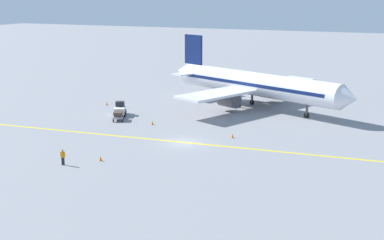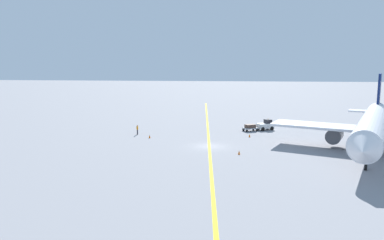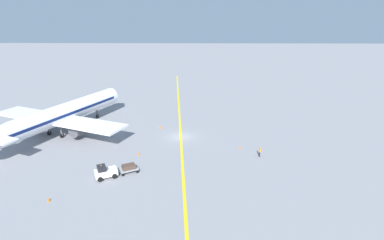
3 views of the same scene
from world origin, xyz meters
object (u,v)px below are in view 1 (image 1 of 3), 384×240
Objects in this scene: baggage_tug_white at (120,109)px; traffic_cone_by_wingtip at (152,123)px; airplane_at_gate at (254,84)px; ground_crew_worker at (63,157)px; traffic_cone_near_nose at (233,136)px; traffic_cone_far_edge at (101,158)px; baggage_cart_trailing at (118,115)px; traffic_cone_mid_apron at (107,103)px.

baggage_tug_white is 7.91m from traffic_cone_by_wingtip.
airplane_at_gate is 20.21× the size of ground_crew_worker.
traffic_cone_near_nose is 1.00× the size of traffic_cone_far_edge.
ground_crew_worker is 3.05× the size of traffic_cone_by_wingtip.
baggage_cart_trailing is 1.76× the size of ground_crew_worker.
airplane_at_gate reaches higher than baggage_tug_white.
traffic_cone_far_edge is at bearing -33.65° from traffic_cone_near_nose.
ground_crew_worker reaches higher than baggage_cart_trailing.
traffic_cone_far_edge is at bearing 134.72° from ground_crew_worker.
ground_crew_worker is 3.05× the size of traffic_cone_far_edge.
traffic_cone_mid_apron is (-8.24, -7.25, -0.49)m from baggage_cart_trailing.
traffic_cone_by_wingtip is 1.00× the size of traffic_cone_far_edge.
baggage_cart_trailing is 10.99m from traffic_cone_mid_apron.
traffic_cone_by_wingtip is at bearing -171.09° from traffic_cone_far_edge.
baggage_cart_trailing reaches higher than traffic_cone_near_nose.
baggage_cart_trailing is 5.37× the size of traffic_cone_far_edge.
ground_crew_worker is 30.71m from traffic_cone_mid_apron.
traffic_cone_by_wingtip is (16.42, -9.09, -3.43)m from airplane_at_gate.
traffic_cone_mid_apron is at bearing -112.77° from traffic_cone_near_nose.
airplane_at_gate reaches higher than baggage_cart_trailing.
traffic_cone_by_wingtip is (-1.97, -12.32, 0.00)m from traffic_cone_near_nose.
ground_crew_worker is (35.77, -9.29, -2.80)m from airplane_at_gate.
baggage_cart_trailing is at bearing 41.34° from traffic_cone_mid_apron.
baggage_cart_trailing is at bearing -42.55° from airplane_at_gate.
traffic_cone_mid_apron is at bearing -132.81° from baggage_tug_white.
airplane_at_gate is 11.50× the size of baggage_cart_trailing.
traffic_cone_far_edge is at bearing 8.91° from traffic_cone_by_wingtip.
baggage_tug_white is 20.19m from traffic_cone_near_nose.
baggage_tug_white reaches higher than baggage_cart_trailing.
ground_crew_worker is at bearing -45.28° from traffic_cone_far_edge.
airplane_at_gate is 18.99m from traffic_cone_near_nose.
ground_crew_worker is (19.72, 5.45, 0.15)m from baggage_cart_trailing.
ground_crew_worker is 21.42m from traffic_cone_near_nose.
traffic_cone_near_nose is 12.48m from traffic_cone_by_wingtip.
traffic_cone_near_nose is 27.34m from traffic_cone_mid_apron.
ground_crew_worker is 3.99m from traffic_cone_far_edge.
baggage_tug_white is at bearing -162.91° from ground_crew_worker.
baggage_cart_trailing is 5.68m from traffic_cone_by_wingtip.
baggage_tug_white is 2.00× the size of ground_crew_worker.
airplane_at_gate is at bearing 109.57° from traffic_cone_mid_apron.
traffic_cone_by_wingtip and traffic_cone_far_edge have the same top height.
baggage_cart_trailing is at bearing -97.43° from traffic_cone_near_nose.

